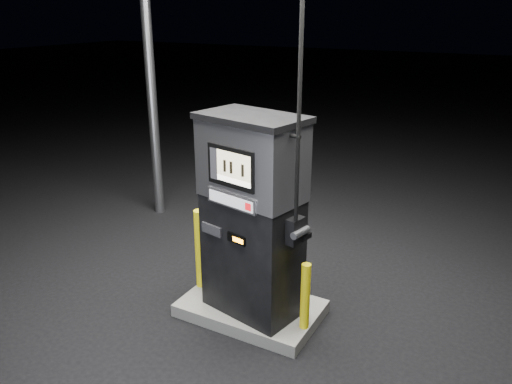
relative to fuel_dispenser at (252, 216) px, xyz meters
The scene contains 5 objects.
ground 1.32m from the fuel_dispenser, 129.64° to the left, with size 80.00×80.00×0.00m, color black.
pump_island 1.24m from the fuel_dispenser, 129.64° to the left, with size 1.60×1.00×0.15m, color slate.
fuel_dispenser is the anchor object (origin of this frame).
bollard_left 1.05m from the fuel_dispenser, behind, with size 0.13×0.13×1.01m, color #FFE90E.
bollard_right 1.03m from the fuel_dispenser, ahead, with size 0.10×0.10×0.77m, color #FFE90E.
Camera 1 is at (2.50, -4.42, 3.42)m, focal length 35.00 mm.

